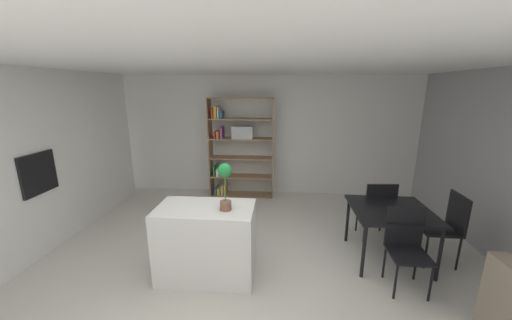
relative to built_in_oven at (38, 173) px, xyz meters
name	(u,v)px	position (x,y,z in m)	size (l,w,h in m)	color
ground_plane	(237,282)	(2.78, -0.45, -1.19)	(9.57, 9.57, 0.00)	beige
ceiling_slab	(233,57)	(2.78, -0.45, 1.43)	(6.96, 6.48, 0.06)	white
back_partition	(258,136)	(2.78, 2.76, 0.11)	(6.96, 0.06, 2.59)	silver
built_in_oven	(38,173)	(0.00, 0.00, 0.00)	(0.06, 0.56, 0.56)	black
kitchen_island	(207,242)	(2.40, -0.34, -0.72)	(1.17, 0.65, 0.93)	white
potted_plant_on_island	(225,182)	(2.66, -0.40, 0.09)	(0.16, 0.16, 0.56)	brown
open_bookshelf	(237,145)	(2.37, 2.46, -0.06)	(1.37, 0.36, 2.13)	#997551
dining_table	(391,214)	(4.78, 0.21, -0.52)	(1.02, 0.99, 0.74)	black
dining_chair_near	(406,242)	(4.78, -0.30, -0.63)	(0.44, 0.44, 0.96)	black
dining_chair_far	(378,206)	(4.79, 0.73, -0.62)	(0.48, 0.45, 0.95)	black
dining_chair_window_side	(447,223)	(5.52, 0.21, -0.61)	(0.47, 0.45, 0.98)	black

